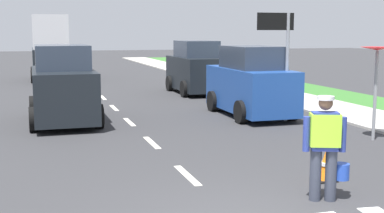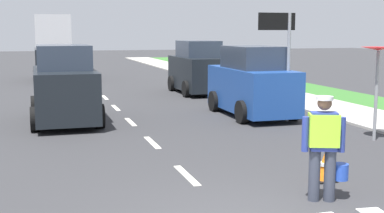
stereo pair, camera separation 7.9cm
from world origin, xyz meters
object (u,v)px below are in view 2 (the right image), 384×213
Objects in this scene: lane_direction_sign at (281,40)px; car_oncoming_lead at (64,87)px; car_parked_far at (198,69)px; yield_sign at (378,57)px; road_worker at (325,143)px; traffic_cone_near at (325,166)px; delivery_truck at (53,51)px; car_parked_curbside at (252,84)px.

lane_direction_sign reaches higher than car_oncoming_lead.
lane_direction_sign is 0.83× the size of car_parked_far.
road_worker is at bearing -134.33° from yield_sign.
yield_sign is at bearing 42.36° from traffic_cone_near.
car_parked_far is at bearing 82.36° from traffic_cone_near.
delivery_truck reaches higher than car_oncoming_lead.
lane_direction_sign is 1.89m from car_parked_curbside.
yield_sign is 4.47m from traffic_cone_near.
yield_sign is at bearing 45.67° from road_worker.
car_parked_far reaches higher than road_worker.
car_oncoming_lead is (-7.14, 4.80, -1.00)m from yield_sign.
road_worker is 0.42× the size of car_parked_curbside.
delivery_truck is at bearing 125.71° from car_parked_far.
road_worker is 1.31m from traffic_cone_near.
lane_direction_sign is at bearing 69.07° from road_worker.
car_parked_curbside is at bearing 107.81° from yield_sign.
lane_direction_sign is 7.67m from car_parked_far.
car_parked_far is at bearing 88.45° from car_parked_curbside.
yield_sign is 10.79m from car_parked_far.
car_parked_curbside is at bearing -91.55° from car_parked_far.
traffic_cone_near is 8.65m from car_oncoming_lead.
road_worker is 0.52× the size of lane_direction_sign.
delivery_truck reaches higher than lane_direction_sign.
lane_direction_sign is 0.70× the size of delivery_truck.
yield_sign is at bearing -72.19° from car_parked_curbside.
car_parked_far is (2.41, 14.39, 0.12)m from road_worker.
yield_sign is at bearing -69.46° from delivery_truck.
car_oncoming_lead is at bearing 112.40° from road_worker.
car_parked_curbside reaches higher than road_worker.
traffic_cone_near is 13.57m from car_parked_far.
yield_sign is 20.00m from delivery_truck.
car_parked_far is (-1.23, 10.67, -1.00)m from yield_sign.
car_parked_far reaches higher than traffic_cone_near.
car_oncoming_lead is at bearing 118.55° from traffic_cone_near.
lane_direction_sign is at bearing 108.07° from yield_sign.
yield_sign is 0.72× the size of lane_direction_sign.
delivery_truck is 1.15× the size of car_parked_curbside.
car_oncoming_lead is (-3.51, 8.52, 0.13)m from road_worker.
lane_direction_sign reaches higher than car_parked_far.
road_worker is 0.42× the size of car_oncoming_lead.
delivery_truck is (-6.00, 15.60, -0.80)m from lane_direction_sign.
lane_direction_sign is at bearing -15.39° from car_oncoming_lead.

